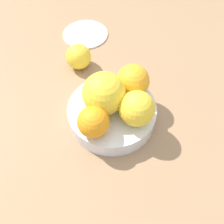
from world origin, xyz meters
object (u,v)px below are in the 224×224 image
(orange_in_bowl_0, at_px, (104,92))
(orange_loose_0, at_px, (79,57))
(orange_in_bowl_3, at_px, (93,122))
(side_plate, at_px, (85,34))
(fruit_bowl, at_px, (112,113))
(orange_in_bowl_1, at_px, (137,109))
(orange_in_bowl_2, at_px, (133,81))

(orange_in_bowl_0, distance_m, orange_loose_0, 0.17)
(orange_in_bowl_3, bearing_deg, orange_in_bowl_0, -7.77)
(orange_loose_0, bearing_deg, side_plate, 6.43)
(fruit_bowl, height_order, orange_in_bowl_3, orange_in_bowl_3)
(orange_loose_0, bearing_deg, fruit_bowl, -143.41)
(orange_loose_0, distance_m, side_plate, 0.13)
(orange_in_bowl_3, distance_m, orange_loose_0, 0.22)
(orange_in_bowl_3, relative_size, side_plate, 0.48)
(fruit_bowl, height_order, orange_in_bowl_1, orange_in_bowl_1)
(orange_in_bowl_1, distance_m, orange_loose_0, 0.23)
(orange_in_bowl_0, height_order, orange_loose_0, orange_in_bowl_0)
(side_plate, bearing_deg, orange_loose_0, -173.57)
(orange_in_bowl_0, bearing_deg, fruit_bowl, -106.62)
(fruit_bowl, relative_size, orange_in_bowl_3, 3.06)
(fruit_bowl, distance_m, orange_in_bowl_3, 0.08)
(fruit_bowl, relative_size, orange_in_bowl_1, 2.66)
(orange_in_bowl_2, height_order, side_plate, orange_in_bowl_2)
(orange_in_bowl_0, height_order, side_plate, orange_in_bowl_0)
(orange_in_bowl_1, bearing_deg, orange_in_bowl_3, 118.29)
(orange_in_bowl_1, bearing_deg, orange_in_bowl_0, 70.03)
(orange_in_bowl_2, bearing_deg, fruit_bowl, 144.79)
(side_plate, bearing_deg, orange_in_bowl_1, -149.12)
(orange_in_bowl_0, relative_size, orange_loose_0, 1.38)
(orange_in_bowl_1, distance_m, side_plate, 0.34)
(orange_in_bowl_0, relative_size, side_plate, 0.68)
(orange_in_bowl_0, xyz_separation_m, orange_in_bowl_2, (0.04, -0.05, -0.01))
(orange_in_bowl_0, relative_size, orange_in_bowl_1, 1.23)
(side_plate, bearing_deg, fruit_bowl, -155.68)
(fruit_bowl, height_order, orange_in_bowl_0, orange_in_bowl_0)
(orange_in_bowl_2, xyz_separation_m, side_plate, (0.22, 0.15, -0.07))
(fruit_bowl, xyz_separation_m, orange_in_bowl_2, (0.05, -0.03, 0.05))
(orange_in_bowl_1, bearing_deg, fruit_bowl, 69.02)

